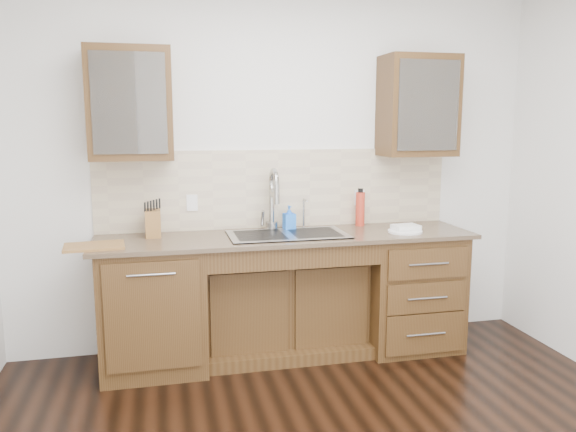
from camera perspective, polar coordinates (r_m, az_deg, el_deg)
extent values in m
cube|color=white|center=(4.32, -1.19, 4.79)|extent=(4.00, 0.10, 2.70)
cube|color=#593014|center=(4.05, -13.50, -8.94)|extent=(0.70, 0.62, 0.88)
cube|color=#593014|center=(4.26, -0.40, -9.04)|extent=(1.20, 0.44, 0.70)
cube|color=#593014|center=(4.45, 12.00, -7.24)|extent=(0.70, 0.62, 0.88)
cube|color=#84705B|center=(4.02, -0.08, -2.12)|extent=(2.70, 0.65, 0.03)
cube|color=beige|center=(4.27, -1.02, 2.78)|extent=(2.70, 0.02, 0.59)
cube|color=#9E9EA5|center=(4.02, -0.03, -3.14)|extent=(0.84, 0.46, 0.19)
cylinder|color=#999993|center=(4.17, -1.67, 1.31)|extent=(0.04, 0.04, 0.40)
cylinder|color=#999993|center=(4.25, 1.61, 0.37)|extent=(0.02, 0.02, 0.24)
cube|color=#593014|center=(4.00, -15.72, 10.88)|extent=(0.55, 0.34, 0.75)
cube|color=#593014|center=(4.43, 13.05, 10.82)|extent=(0.55, 0.34, 0.75)
cube|color=white|center=(4.18, -9.72, 1.34)|extent=(0.08, 0.01, 0.12)
cube|color=white|center=(4.45, 7.25, 1.87)|extent=(0.08, 0.01, 0.12)
imported|color=blue|center=(4.18, 0.12, -0.19)|extent=(0.09, 0.09, 0.18)
cylinder|color=#B72F1E|center=(4.38, 7.34, 0.71)|extent=(0.09, 0.09, 0.26)
cylinder|color=white|center=(4.19, 11.80, -1.53)|extent=(0.30, 0.30, 0.01)
cube|color=beige|center=(4.24, 11.88, -1.09)|extent=(0.20, 0.16, 0.03)
cube|color=brown|center=(4.05, -13.54, -0.71)|extent=(0.10, 0.17, 0.19)
cube|color=olive|center=(3.82, -19.09, -2.91)|extent=(0.40, 0.29, 0.02)
imported|color=white|center=(4.01, -17.93, 9.99)|extent=(0.14, 0.14, 0.09)
imported|color=white|center=(3.99, -14.60, 10.19)|extent=(0.13, 0.13, 0.10)
imported|color=white|center=(4.41, 12.36, 10.17)|extent=(0.13, 0.13, 0.10)
imported|color=white|center=(4.48, 14.25, 10.09)|extent=(0.11, 0.11, 0.10)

